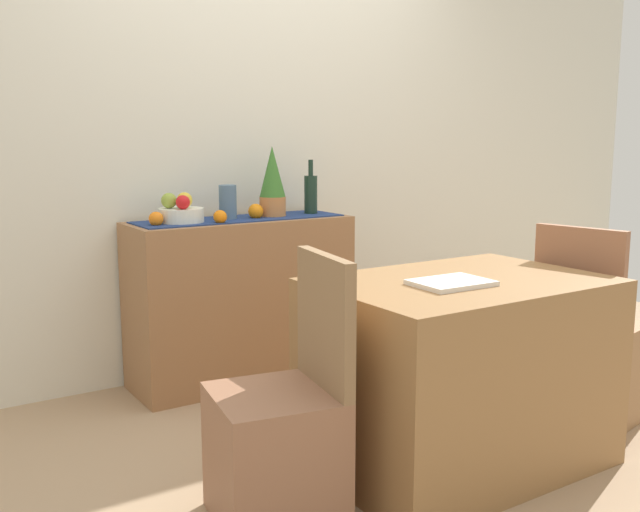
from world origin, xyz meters
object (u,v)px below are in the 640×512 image
Objects in this scene: wine_bottle at (311,194)px; chair_near_window at (280,445)px; sideboard_console at (242,300)px; ceramic_vase at (228,203)px; fruit_bowl at (181,215)px; potted_plant at (272,182)px; open_book at (451,283)px; dining_table at (459,372)px; chair_by_corner at (590,363)px.

chair_near_window is (-0.98, -1.36, -0.70)m from wine_bottle.
ceramic_vase is at bearing 180.00° from sideboard_console.
wine_bottle is at bearing 0.00° from fruit_bowl.
open_book is at bearing -91.72° from potted_plant.
sideboard_console is at bearing 101.03° from dining_table.
chair_near_window is (-0.74, -1.36, -0.78)m from potted_plant.
potted_plant reaches higher than ceramic_vase.
potted_plant reaches higher than open_book.
open_book is (-0.11, -0.06, 0.38)m from dining_table.
sideboard_console is 1.74m from chair_by_corner.
open_book is at bearing -4.76° from chair_near_window.
wine_bottle reaches higher than dining_table.
fruit_bowl reaches higher than open_book.
fruit_bowl is 0.54m from potted_plant.
potted_plant is at bearing 61.37° from chair_near_window.
open_book is at bearing -81.21° from ceramic_vase.
potted_plant is 1.73m from chair_near_window.
ceramic_vase reaches higher than sideboard_console.
fruit_bowl is 0.80× the size of open_book.
chair_near_window is (-0.48, -1.36, -0.68)m from ceramic_vase.
potted_plant is at bearing 123.01° from chair_by_corner.
sideboard_console is 5.19× the size of fruit_bowl.
open_book is (0.22, -1.41, -0.20)m from ceramic_vase.
chair_near_window is (-0.55, -1.36, -0.16)m from sideboard_console.
sideboard_console is 0.69m from wine_bottle.
wine_bottle is at bearing 0.00° from sideboard_console.
ceramic_vase is 1.51m from dining_table.
chair_by_corner is at bearing -56.99° from potted_plant.
sideboard_console is 0.64m from potted_plant.
ceramic_vase is 0.20× the size of chair_by_corner.
wine_bottle is 0.25m from potted_plant.
chair_by_corner is at bearing 5.37° from open_book.
chair_near_window and chair_by_corner have the same top height.
wine_bottle is at bearing 0.00° from ceramic_vase.
ceramic_vase is 0.28m from potted_plant.
chair_near_window is (-0.81, -0.00, -0.10)m from dining_table.
open_book is at bearing -83.91° from sideboard_console.
dining_table is at bearing 30.17° from open_book.
potted_plant is at bearing -180.00° from wine_bottle.
ceramic_vase is (-0.50, -0.00, -0.02)m from wine_bottle.
dining_table is 1.22× the size of chair_near_window.
dining_table is at bearing -97.09° from wine_bottle.
chair_near_window is at bearing -109.46° from ceramic_vase.
open_book reaches higher than dining_table.
sideboard_console is 1.47m from chair_near_window.
open_book is at bearing -176.43° from chair_by_corner.
ceramic_vase is 0.16× the size of dining_table.
fruit_bowl is at bearing 113.41° from dining_table.
fruit_bowl reaches higher than chair_by_corner.
fruit_bowl is at bearing 80.59° from chair_near_window.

